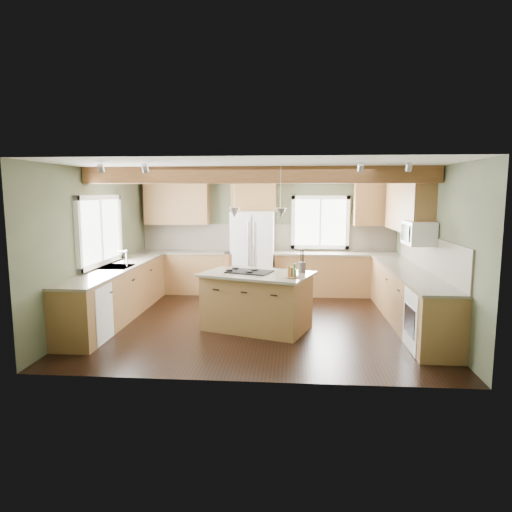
{
  "coord_description": "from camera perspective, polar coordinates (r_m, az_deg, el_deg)",
  "views": [
    {
      "loc": [
        0.54,
        -7.57,
        2.21
      ],
      "look_at": [
        -0.09,
        0.3,
        1.1
      ],
      "focal_mm": 32.0,
      "sensor_mm": 36.0,
      "label": 1
    }
  ],
  "objects": [
    {
      "name": "pendant_left",
      "position": [
        7.38,
        -2.72,
        5.45
      ],
      "size": [
        0.18,
        0.18,
        0.16
      ],
      "primitive_type": "cone",
      "rotation": [
        3.14,
        0.0,
        0.0
      ],
      "color": "#B2B2B7",
      "rests_on": "ceiling"
    },
    {
      "name": "backsplash_back",
      "position": [
        10.12,
        1.46,
        2.34
      ],
      "size": [
        5.58,
        0.03,
        0.58
      ],
      "primitive_type": "cube",
      "color": "brown",
      "rests_on": "wall_back"
    },
    {
      "name": "utensil_crock",
      "position": [
        7.4,
        5.76,
        -1.4
      ],
      "size": [
        0.15,
        0.15,
        0.17
      ],
      "primitive_type": "cylinder",
      "rotation": [
        0.0,
        0.0,
        -0.18
      ],
      "color": "#36312B",
      "rests_on": "island_top"
    },
    {
      "name": "floor",
      "position": [
        7.9,
        0.45,
        -8.22
      ],
      "size": [
        5.6,
        5.6,
        0.0
      ],
      "primitive_type": "plane",
      "color": "black",
      "rests_on": "ground"
    },
    {
      "name": "counter_right",
      "position": [
        7.97,
        18.71,
        -1.86
      ],
      "size": [
        0.64,
        3.74,
        0.04
      ],
      "primitive_type": "cube",
      "color": "#50493A",
      "rests_on": "base_cab_right"
    },
    {
      "name": "refrigerator",
      "position": [
        9.81,
        -0.41,
        0.35
      ],
      "size": [
        0.9,
        0.74,
        1.8
      ],
      "primitive_type": "cube",
      "color": "white",
      "rests_on": "floor"
    },
    {
      "name": "wall_right",
      "position": [
        7.95,
        21.03,
        0.92
      ],
      "size": [
        0.0,
        5.0,
        5.0
      ],
      "primitive_type": "plane",
      "rotation": [
        1.57,
        0.0,
        -1.57
      ],
      "color": "#444934",
      "rests_on": "ground"
    },
    {
      "name": "faucet",
      "position": [
        8.22,
        -15.87,
        -0.4
      ],
      "size": [
        0.02,
        0.02,
        0.28
      ],
      "primitive_type": "cylinder",
      "color": "#B2B2B7",
      "rests_on": "sink"
    },
    {
      "name": "counter_back_right",
      "position": [
        9.9,
        10.01,
        0.29
      ],
      "size": [
        2.66,
        0.64,
        0.04
      ],
      "primitive_type": "cube",
      "color": "#50493A",
      "rests_on": "base_cab_back_right"
    },
    {
      "name": "ceiling",
      "position": [
        7.6,
        0.47,
        10.97
      ],
      "size": [
        5.6,
        5.6,
        0.0
      ],
      "primitive_type": "plane",
      "rotation": [
        3.14,
        0.0,
        0.0
      ],
      "color": "silver",
      "rests_on": "wall_back"
    },
    {
      "name": "island_top",
      "position": [
        7.33,
        0.11,
        -2.28
      ],
      "size": [
        1.95,
        1.57,
        0.04
      ],
      "primitive_type": "cube",
      "rotation": [
        0.0,
        0.0,
        -0.33
      ],
      "color": "#50493A",
      "rests_on": "island"
    },
    {
      "name": "upper_cab_back_corner",
      "position": [
        10.05,
        14.72,
        6.28
      ],
      "size": [
        0.9,
        0.35,
        0.9
      ],
      "primitive_type": "cube",
      "color": "brown",
      "rests_on": "wall_back"
    },
    {
      "name": "wall_left",
      "position": [
        8.32,
        -19.15,
        1.3
      ],
      "size": [
        0.0,
        5.0,
        5.0
      ],
      "primitive_type": "plane",
      "rotation": [
        1.57,
        0.0,
        1.57
      ],
      "color": "#444934",
      "rests_on": "ground"
    },
    {
      "name": "base_cab_left",
      "position": [
        8.39,
        -16.87,
        -4.5
      ],
      "size": [
        0.6,
        3.7,
        0.88
      ],
      "primitive_type": "cube",
      "color": "brown",
      "rests_on": "floor"
    },
    {
      "name": "backsplash_right",
      "position": [
        8.0,
        20.79,
        0.32
      ],
      "size": [
        0.03,
        3.7,
        0.58
      ],
      "primitive_type": "cube",
      "color": "brown",
      "rests_on": "wall_right"
    },
    {
      "name": "window_back",
      "position": [
        10.09,
        8.02,
        4.19
      ],
      "size": [
        1.1,
        0.04,
        1.0
      ],
      "primitive_type": "cube",
      "color": "white",
      "rests_on": "wall_back"
    },
    {
      "name": "ceiling_beam",
      "position": [
        7.21,
        0.25,
        10.09
      ],
      "size": [
        5.55,
        0.26,
        0.26
      ],
      "primitive_type": "cube",
      "color": "#502C17",
      "rests_on": "ceiling"
    },
    {
      "name": "microwave",
      "position": [
        7.82,
        19.67,
        2.71
      ],
      "size": [
        0.4,
        0.7,
        0.38
      ],
      "primitive_type": "cube",
      "color": "white",
      "rests_on": "wall_right"
    },
    {
      "name": "wall_back",
      "position": [
        10.12,
        1.47,
        2.86
      ],
      "size": [
        5.6,
        0.0,
        5.6
      ],
      "primitive_type": "plane",
      "rotation": [
        1.57,
        0.0,
        0.0
      ],
      "color": "#444934",
      "rests_on": "ground"
    },
    {
      "name": "bottle_tray",
      "position": [
        6.93,
        4.5,
        -1.87
      ],
      "size": [
        0.31,
        0.31,
        0.2
      ],
      "primitive_type": null,
      "rotation": [
        0.0,
        0.0,
        -0.61
      ],
      "color": "brown",
      "rests_on": "island_top"
    },
    {
      "name": "upper_cab_back_left",
      "position": [
        10.22,
        -9.86,
        6.44
      ],
      "size": [
        1.4,
        0.35,
        0.9
      ],
      "primitive_type": "cube",
      "color": "brown",
      "rests_on": "wall_back"
    },
    {
      "name": "knife_block",
      "position": [
        7.99,
        -3.61,
        -0.52
      ],
      "size": [
        0.15,
        0.14,
        0.21
      ],
      "primitive_type": "cube",
      "rotation": [
        0.0,
        0.0,
        -0.42
      ],
      "color": "brown",
      "rests_on": "island_top"
    },
    {
      "name": "base_cab_back_left",
      "position": [
        10.2,
        -8.74,
        -2.07
      ],
      "size": [
        2.02,
        0.6,
        0.88
      ],
      "primitive_type": "cube",
      "color": "brown",
      "rests_on": "floor"
    },
    {
      "name": "dishwasher",
      "position": [
        7.23,
        -20.55,
        -6.75
      ],
      "size": [
        0.6,
        0.6,
        0.84
      ],
      "primitive_type": "cube",
      "color": "white",
      "rests_on": "floor"
    },
    {
      "name": "sink",
      "position": [
        8.31,
        -17.0,
        -1.37
      ],
      "size": [
        0.5,
        0.65,
        0.03
      ],
      "primitive_type": "cube",
      "color": "#262628",
      "rests_on": "counter_left"
    },
    {
      "name": "upper_cab_right",
      "position": [
        8.72,
        18.47,
        5.9
      ],
      "size": [
        0.35,
        2.2,
        0.9
      ],
      "primitive_type": "cube",
      "color": "brown",
      "rests_on": "wall_right"
    },
    {
      "name": "base_cab_right",
      "position": [
        8.06,
        18.57,
        -5.08
      ],
      "size": [
        0.6,
        3.7,
        0.88
      ],
      "primitive_type": "cube",
      "color": "brown",
      "rests_on": "floor"
    },
    {
      "name": "island",
      "position": [
        7.42,
        0.11,
        -5.77
      ],
      "size": [
        1.82,
        1.44,
        0.88
      ],
      "primitive_type": "cube",
      "rotation": [
        0.0,
        0.0,
        -0.33
      ],
      "color": "brown",
      "rests_on": "floor"
    },
    {
      "name": "upper_cab_over_fridge",
      "position": [
        9.93,
        -0.31,
        7.67
      ],
      "size": [
        0.96,
        0.35,
        0.7
      ],
      "primitive_type": "cube",
      "color": "brown",
      "rests_on": "wall_back"
    },
    {
      "name": "window_left",
      "position": [
        8.34,
        -18.97,
        3.05
      ],
      "size": [
        0.04,
        1.6,
        1.05
      ],
      "primitive_type": "cube",
      "color": "white",
      "rests_on": "wall_left"
    },
    {
      "name": "cooktop",
      "position": [
        7.37,
        -0.83,
        -1.97
      ],
      "size": [
        0.8,
        0.66,
        0.02
      ],
      "primitive_type": "cube",
      "rotation": [
        0.0,
        0.0,
        -0.33
      ],
      "color": "black",
      "rests_on": "island_top"
    },
    {
      "name": "oven",
      "position": [
        6.85,
        21.1,
        -7.59
      ],
      "size": [
        0.6,
        0.72,
        0.84
      ],
      "primitive_type": "cube",
      "color": "white",
      "rests_on": "floor"
    },
    {
      "name": "soffit_trim",
      "position": [
        9.99,
        1.46,
        9.91
      ],
      "size": [
        5.55,
        0.2,
        0.1
      ],
      "primitive_type": "cube",
      "color": "#502C17",
      "rests_on": "ceiling"
    },
    {
      "name": "counter_left",
      "position": [
        8.31,
        -16.99,
        -1.4
      ],
      "size": [
        0.64,
        3.74,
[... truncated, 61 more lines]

